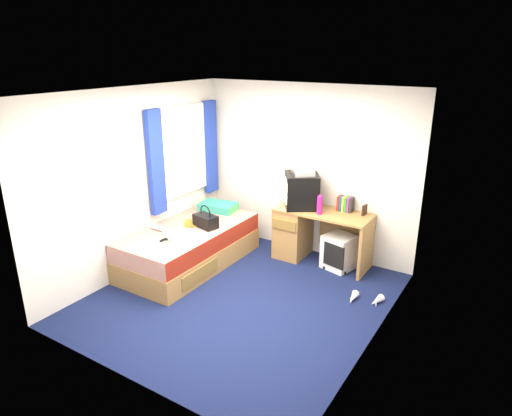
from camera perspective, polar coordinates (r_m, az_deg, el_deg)
The scene contains 20 objects.
ground at distance 5.56m, azimuth -2.01°, elevation -11.22°, with size 3.40×3.40×0.00m, color #0C1438.
room_shell at distance 4.98m, azimuth -2.20°, elevation 3.31°, with size 3.40×3.40×3.40m.
bed at distance 6.32m, azimuth -8.31°, elevation -4.76°, with size 1.01×2.00×0.54m.
pillow at distance 6.80m, azimuth -4.75°, elevation 0.16°, with size 0.53×0.34×0.12m, color #1967A4.
desk at distance 6.44m, azimuth 6.09°, elevation -2.83°, with size 1.30×0.55×0.75m.
storage_cube at distance 6.28m, azimuth 10.37°, elevation -5.40°, with size 0.37×0.37×0.47m, color white.
crt_tv at distance 6.28m, azimuth 5.68°, elevation 2.19°, with size 0.62×0.63×0.47m.
vcr at distance 6.21m, azimuth 5.80°, elevation 4.58°, with size 0.38×0.27×0.07m, color #B7B7BA.
book_row at distance 6.24m, azimuth 11.12°, elevation 0.51°, with size 0.20×0.13×0.20m.
picture_frame at distance 6.15m, azimuth 13.41°, elevation -0.25°, with size 0.02×0.12×0.14m, color black.
pink_water_bottle at distance 6.06m, azimuth 7.96°, elevation 0.31°, with size 0.08×0.08×0.24m, color #C11B76.
aerosol_can at distance 6.23m, azimuth 7.75°, elevation 0.59°, with size 0.05×0.05×0.19m, color white.
handbag at distance 6.18m, azimuth -6.31°, elevation -1.58°, with size 0.37×0.26×0.31m.
towel at distance 5.84m, azimuth -9.35°, elevation -3.45°, with size 0.31×0.26×0.10m, color white.
magazine at distance 6.35m, azimuth -7.98°, elevation -1.88°, with size 0.21×0.28×0.01m, color yellow.
water_bottle at distance 6.20m, azimuth -12.19°, elevation -2.42°, with size 0.07×0.07×0.20m, color silver.
colour_swatch_fan at distance 5.86m, azimuth -11.49°, elevation -3.96°, with size 0.22×0.06×0.01m, color gold.
remote_control at distance 5.87m, azimuth -11.25°, elevation -3.88°, with size 0.05×0.16×0.02m, color black.
window_assembly at distance 6.60m, azimuth -8.98°, elevation 6.79°, with size 0.11×1.42×1.40m.
white_heels at distance 5.61m, azimuth 13.43°, elevation -11.03°, with size 0.38×0.30×0.09m.
Camera 1 is at (2.70, -3.95, 2.83)m, focal length 32.00 mm.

